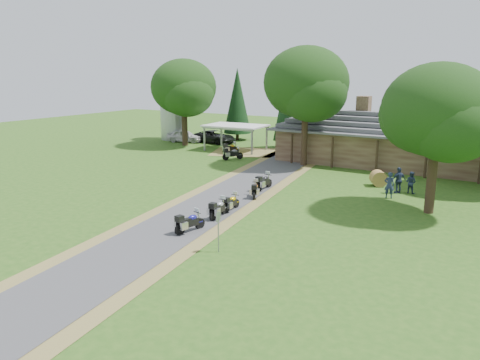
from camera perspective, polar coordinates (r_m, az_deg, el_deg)
The scene contains 24 objects.
ground at distance 27.53m, azimuth -7.21°, elevation -5.13°, with size 120.00×120.00×0.00m, color #2A5618.
driveway at distance 30.88m, azimuth -3.36°, elevation -3.00°, with size 46.00×46.00×0.00m, color #434345.
lodge at distance 46.03m, azimuth 17.88°, elevation 4.88°, with size 21.40×9.40×4.90m, color brown, non-canonical shape.
silo at distance 60.52m, azimuth -8.08°, elevation 8.17°, with size 3.39×3.39×6.88m, color gray.
carport at distance 51.72m, azimuth -0.53°, elevation 5.19°, with size 6.47×4.31×2.80m, color silver, non-canonical shape.
car_white_sedan at distance 58.11m, azimuth -6.74°, elevation 5.53°, with size 5.65×2.39×1.88m, color silver.
car_dark_suv at distance 57.13m, azimuth -3.12°, elevation 5.66°, with size 5.92×2.52×2.27m, color black.
motorcycle_row_a at distance 25.67m, azimuth -6.13°, elevation -5.01°, with size 1.80×0.59×1.23m, color navy, non-canonical shape.
motorcycle_row_b at distance 28.00m, azimuth -2.62°, elevation -3.40°, with size 1.80×0.59×1.23m, color #AFB0B7, non-canonical shape.
motorcycle_row_c at distance 29.36m, azimuth -1.06°, elevation -2.69°, with size 1.66×0.54×1.14m, color #E7B900, non-canonical shape.
motorcycle_row_d at distance 32.52m, azimuth 1.86°, elevation -1.08°, with size 1.72×0.56×1.18m, color #D36216, non-canonical shape.
motorcycle_row_e at distance 34.55m, azimuth 2.95°, elevation -0.15°, with size 1.87×0.61×1.28m, color black, non-canonical shape.
motorcycle_carport_a at distance 49.72m, azimuth -1.13°, elevation 3.96°, with size 1.83×0.60×1.25m, color gold, non-canonical shape.
motorcycle_carport_b at distance 46.23m, azimuth -0.89°, elevation 3.30°, with size 1.93×0.63×1.32m, color slate, non-canonical shape.
person_a at distance 33.72m, azimuth 17.76°, elevation -0.34°, with size 0.61×0.44×2.16m, color #283451.
person_b at distance 35.64m, azimuth 20.12°, elevation -0.06°, with size 0.53×0.38×1.86m, color #283451.
person_c at distance 35.27m, azimuth 18.80°, elevation 0.23°, with size 0.63×0.46×2.23m, color #283451.
hay_bale at distance 37.17m, azimuth 16.52°, elevation 0.19°, with size 1.18×1.18×1.08m, color olive.
sign_post at distance 22.65m, azimuth -2.65°, elevation -6.35°, with size 0.37×0.06×2.06m, color gray, non-canonical shape.
oak_lodge_left at distance 43.23m, azimuth 8.00°, elevation 9.76°, with size 7.65×7.65×12.21m, color #17340F, non-canonical shape.
oak_driveway at distance 30.39m, azimuth 22.81°, elevation 5.56°, with size 6.62×6.62×10.21m, color #17340F, non-canonical shape.
oak_silo at distance 55.15m, azimuth -6.85°, elevation 9.84°, with size 7.52×7.52×10.93m, color #17340F, non-canonical shape.
cedar_near at distance 53.15m, azimuth 6.00°, elevation 9.55°, with size 3.42×3.42×10.59m, color black.
cedar_far at distance 59.30m, azimuth -0.33°, elevation 9.21°, with size 3.45×3.45×8.96m, color black.
Camera 1 is at (16.32, -20.43, 8.60)m, focal length 35.00 mm.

